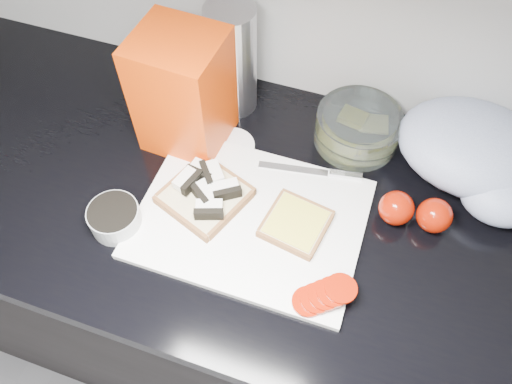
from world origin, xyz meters
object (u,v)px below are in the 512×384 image
at_px(cutting_board, 251,219).
at_px(bread_bag, 184,92).
at_px(steel_canister, 232,60).
at_px(glass_bowl, 358,128).

height_order(cutting_board, bread_bag, bread_bag).
bearing_deg(bread_bag, steel_canister, 68.79).
relative_size(glass_bowl, steel_canister, 0.72).
bearing_deg(glass_bowl, bread_bag, -163.05).
bearing_deg(bread_bag, cutting_board, -36.17).
bearing_deg(steel_canister, bread_bag, -114.70).
relative_size(cutting_board, bread_bag, 1.66).
distance_m(cutting_board, steel_canister, 0.32).
height_order(glass_bowl, bread_bag, bread_bag).
bearing_deg(steel_canister, cutting_board, -63.89).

